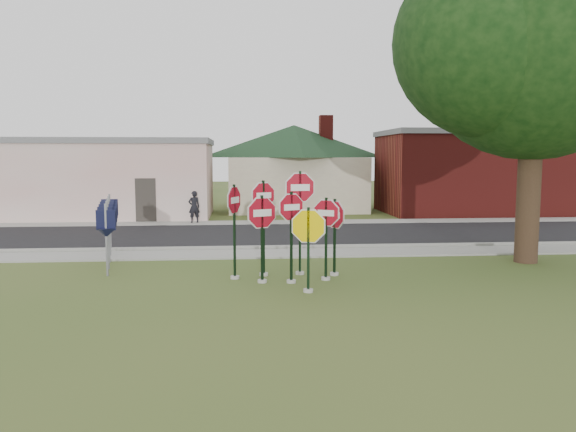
{
  "coord_description": "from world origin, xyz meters",
  "views": [
    {
      "loc": [
        -1.32,
        -13.03,
        3.29
      ],
      "look_at": [
        -0.06,
        2.0,
        1.67
      ],
      "focal_mm": 35.0,
      "sensor_mm": 36.0,
      "label": 1
    }
  ],
  "objects": [
    {
      "name": "building_brick",
      "position": [
        12.0,
        18.5,
        2.4
      ],
      "size": [
        10.2,
        6.2,
        4.75
      ],
      "color": "maroon",
      "rests_on": "ground"
    },
    {
      "name": "stop_sign_back_right",
      "position": [
        0.3,
        2.28,
        1.93
      ],
      "size": [
        1.14,
        0.24,
        3.0
      ],
      "color": "#A3A198",
      "rests_on": "ground"
    },
    {
      "name": "sidewalk_far",
      "position": [
        0.0,
        14.3,
        0.03
      ],
      "size": [
        60.0,
        1.6,
        0.06
      ],
      "primitive_type": "cube",
      "color": "gray",
      "rests_on": "ground"
    },
    {
      "name": "stop_sign_back_left",
      "position": [
        -0.71,
        2.19,
        1.69
      ],
      "size": [
        0.88,
        0.51,
        2.73
      ],
      "color": "#A3A198",
      "rests_on": "ground"
    },
    {
      "name": "pedestrian",
      "position": [
        -3.59,
        14.35,
        0.83
      ],
      "size": [
        0.65,
        0.54,
        1.55
      ],
      "primitive_type": "imported",
      "rotation": [
        0.0,
        0.0,
        3.48
      ],
      "color": "black",
      "rests_on": "sidewalk_far"
    },
    {
      "name": "stop_sign_right",
      "position": [
        0.91,
        1.52,
        1.39
      ],
      "size": [
        0.88,
        0.52,
        2.3
      ],
      "color": "#A3A198",
      "rests_on": "ground"
    },
    {
      "name": "ground",
      "position": [
        0.0,
        0.0,
        0.0
      ],
      "size": [
        120.0,
        120.0,
        0.0
      ],
      "primitive_type": "plane",
      "color": "#3D5720",
      "rests_on": "ground"
    },
    {
      "name": "building_house",
      "position": [
        2.0,
        22.0,
        3.65
      ],
      "size": [
        11.6,
        11.6,
        6.2
      ],
      "color": "beige",
      "rests_on": "ground"
    },
    {
      "name": "route_sign_row",
      "position": [
        -5.4,
        4.5,
        1.22
      ],
      "size": [
        1.43,
        4.63,
        2.0
      ],
      "color": "#59595E",
      "rests_on": "ground"
    },
    {
      "name": "road",
      "position": [
        0.0,
        10.0,
        0.02
      ],
      "size": [
        60.0,
        7.0,
        0.04
      ],
      "primitive_type": "cube",
      "color": "black",
      "rests_on": "ground"
    },
    {
      "name": "stop_sign_left",
      "position": [
        -0.79,
        1.34,
        1.48
      ],
      "size": [
        1.03,
        0.51,
        2.4
      ],
      "color": "#A3A198",
      "rests_on": "ground"
    },
    {
      "name": "stop_sign_far_left",
      "position": [
        -1.5,
        1.86,
        1.64
      ],
      "size": [
        0.45,
        0.95,
        2.64
      ],
      "color": "#A3A198",
      "rests_on": "ground"
    },
    {
      "name": "building_stucco",
      "position": [
        -9.0,
        18.0,
        2.15
      ],
      "size": [
        12.2,
        6.2,
        4.2
      ],
      "color": "silver",
      "rests_on": "ground"
    },
    {
      "name": "bg_tree_right",
      "position": [
        22.0,
        26.0,
        5.58
      ],
      "size": [
        5.6,
        5.6,
        8.4
      ],
      "color": "black",
      "rests_on": "ground"
    },
    {
      "name": "curb",
      "position": [
        0.0,
        6.5,
        0.07
      ],
      "size": [
        60.0,
        0.2,
        0.14
      ],
      "primitive_type": "cube",
      "color": "gray",
      "rests_on": "ground"
    },
    {
      "name": "sidewalk_near",
      "position": [
        0.0,
        5.5,
        0.03
      ],
      "size": [
        60.0,
        1.6,
        0.06
      ],
      "primitive_type": "cube",
      "color": "gray",
      "rests_on": "ground"
    },
    {
      "name": "stop_sign_center",
      "position": [
        -0.03,
        1.25,
        1.51
      ],
      "size": [
        0.91,
        0.43,
        2.48
      ],
      "color": "#A3A198",
      "rests_on": "ground"
    },
    {
      "name": "stop_sign_yellow",
      "position": [
        0.29,
        0.21,
        1.31
      ],
      "size": [
        1.12,
        0.3,
        2.19
      ],
      "color": "#A3A198",
      "rests_on": "ground"
    },
    {
      "name": "stop_sign_far_right",
      "position": [
        1.24,
        2.08,
        1.35
      ],
      "size": [
        0.54,
        0.95,
        2.23
      ],
      "color": "#A3A198",
      "rests_on": "ground"
    },
    {
      "name": "oak_tree",
      "position": [
        7.5,
        3.5,
        6.87
      ],
      "size": [
        11.05,
        10.45,
        10.61
      ],
      "color": "black",
      "rests_on": "ground"
    }
  ]
}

